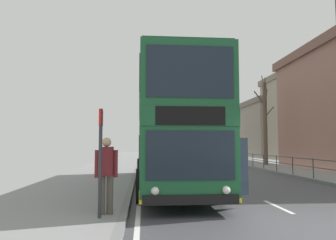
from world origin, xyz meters
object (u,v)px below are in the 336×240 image
(bare_tree_far_02, at_px, (225,130))
(background_building_02, at_px, (329,113))
(background_bus_far_lane, at_px, (201,145))
(pedestrian_with_backpack, at_px, (106,169))
(bare_tree_far_00, at_px, (265,121))
(bus_stop_sign_near, at_px, (100,150))
(bare_tree_far_01, at_px, (213,134))
(double_decker_bus_main, at_px, (169,131))
(background_building_00, at_px, (290,129))

(bare_tree_far_02, height_order, background_building_02, background_building_02)
(background_bus_far_lane, relative_size, pedestrian_with_backpack, 6.12)
(background_bus_far_lane, height_order, bare_tree_far_00, bare_tree_far_00)
(background_bus_far_lane, distance_m, bus_stop_sign_near, 31.96)
(pedestrian_with_backpack, relative_size, bare_tree_far_00, 0.24)
(bare_tree_far_01, relative_size, background_building_02, 0.37)
(bare_tree_far_02, bearing_deg, double_decker_bus_main, -108.69)
(background_building_02, bearing_deg, background_bus_far_lane, 156.99)
(background_bus_far_lane, xyz_separation_m, bare_tree_far_00, (3.20, -12.05, 2.05))
(background_bus_far_lane, relative_size, bare_tree_far_02, 1.51)
(bare_tree_far_00, xyz_separation_m, bare_tree_far_02, (0.21, 14.34, -0.11))
(bare_tree_far_00, bearing_deg, bus_stop_sign_near, -120.19)
(bare_tree_far_02, height_order, background_building_00, background_building_00)
(bare_tree_far_01, height_order, background_building_02, background_building_02)
(background_building_00, bearing_deg, bare_tree_far_00, -119.33)
(background_bus_far_lane, bearing_deg, double_decker_bus_main, -103.08)
(bare_tree_far_00, distance_m, background_building_02, 11.65)
(bare_tree_far_01, distance_m, background_building_02, 16.50)
(pedestrian_with_backpack, bearing_deg, double_decker_bus_main, 71.08)
(double_decker_bus_main, xyz_separation_m, bare_tree_far_00, (8.98, 12.83, 1.39))
(background_building_02, bearing_deg, bare_tree_far_02, 140.33)
(bare_tree_far_02, distance_m, background_building_00, 12.43)
(pedestrian_with_backpack, xyz_separation_m, bare_tree_far_01, (10.83, 38.53, 2.09))
(double_decker_bus_main, xyz_separation_m, background_building_00, (20.24, 32.86, 1.70))
(pedestrian_with_backpack, distance_m, bus_stop_sign_near, 0.63)
(background_building_02, bearing_deg, pedestrian_with_backpack, -128.97)
(background_bus_far_lane, xyz_separation_m, background_building_00, (14.46, 7.98, 2.36))
(bare_tree_far_02, relative_size, background_building_02, 0.40)
(pedestrian_with_backpack, height_order, background_building_00, background_building_00)
(bare_tree_far_00, height_order, bare_tree_far_02, bare_tree_far_00)
(pedestrian_with_backpack, distance_m, bare_tree_far_00, 21.66)
(bus_stop_sign_near, distance_m, bare_tree_far_02, 35.18)
(bare_tree_far_00, relative_size, background_building_00, 0.57)
(double_decker_bus_main, relative_size, background_bus_far_lane, 1.06)
(bare_tree_far_00, bearing_deg, background_bus_far_lane, 104.87)
(bus_stop_sign_near, bearing_deg, bare_tree_far_00, 59.81)
(bare_tree_far_02, bearing_deg, pedestrian_with_backpack, -108.73)
(double_decker_bus_main, height_order, pedestrian_with_backpack, double_decker_bus_main)
(bus_stop_sign_near, bearing_deg, pedestrian_with_backpack, 78.48)
(pedestrian_with_backpack, bearing_deg, background_bus_far_lane, 75.81)
(bare_tree_far_00, bearing_deg, background_building_00, 60.67)
(pedestrian_with_backpack, height_order, bare_tree_far_01, bare_tree_far_01)
(background_building_02, bearing_deg, background_building_00, 82.30)
(background_building_00, relative_size, background_building_02, 0.72)
(pedestrian_with_backpack, distance_m, bare_tree_far_01, 40.08)
(pedestrian_with_backpack, height_order, background_building_02, background_building_02)
(bare_tree_far_01, bearing_deg, bare_tree_far_02, -86.82)
(double_decker_bus_main, height_order, background_bus_far_lane, double_decker_bus_main)
(double_decker_bus_main, distance_m, background_building_02, 26.98)
(background_building_00, distance_m, background_building_02, 13.51)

